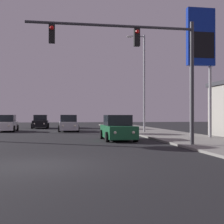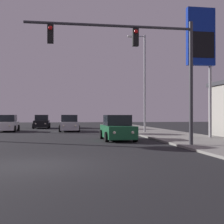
{
  "view_description": "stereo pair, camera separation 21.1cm",
  "coord_description": "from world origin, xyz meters",
  "px_view_note": "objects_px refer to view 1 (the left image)",
  "views": [
    {
      "loc": [
        0.82,
        -10.65,
        1.69
      ],
      "look_at": [
        4.65,
        12.53,
        1.9
      ],
      "focal_mm": 50.0,
      "sensor_mm": 36.0,
      "label": 1
    },
    {
      "loc": [
        1.03,
        -10.69,
        1.69
      ],
      "look_at": [
        4.65,
        12.53,
        1.9
      ],
      "focal_mm": 50.0,
      "sensor_mm": 36.0,
      "label": 2
    }
  ],
  "objects_px": {
    "car_green": "(118,129)",
    "street_lamp": "(143,78)",
    "car_black": "(40,122)",
    "gas_station_sign": "(201,44)",
    "car_silver": "(68,124)",
    "traffic_light_mast": "(145,55)",
    "car_white": "(6,124)",
    "car_blue": "(67,122)"
  },
  "relations": [
    {
      "from": "car_black",
      "to": "gas_station_sign",
      "type": "relative_size",
      "value": 0.48
    },
    {
      "from": "car_white",
      "to": "traffic_light_mast",
      "type": "bearing_deg",
      "value": 118.73
    },
    {
      "from": "car_blue",
      "to": "car_black",
      "type": "xyz_separation_m",
      "value": [
        -3.33,
        -0.27,
        0.0
      ]
    },
    {
      "from": "car_black",
      "to": "car_green",
      "type": "relative_size",
      "value": 1.0
    },
    {
      "from": "car_white",
      "to": "gas_station_sign",
      "type": "xyz_separation_m",
      "value": [
        15.04,
        -12.45,
        5.86
      ]
    },
    {
      "from": "car_black",
      "to": "gas_station_sign",
      "type": "bearing_deg",
      "value": 120.98
    },
    {
      "from": "car_white",
      "to": "street_lamp",
      "type": "distance_m",
      "value": 14.47
    },
    {
      "from": "car_silver",
      "to": "car_white",
      "type": "height_order",
      "value": "same"
    },
    {
      "from": "car_white",
      "to": "street_lamp",
      "type": "bearing_deg",
      "value": 159.21
    },
    {
      "from": "car_white",
      "to": "traffic_light_mast",
      "type": "relative_size",
      "value": 0.5
    },
    {
      "from": "car_blue",
      "to": "car_black",
      "type": "height_order",
      "value": "same"
    },
    {
      "from": "car_silver",
      "to": "car_green",
      "type": "distance_m",
      "value": 12.03
    },
    {
      "from": "car_black",
      "to": "car_white",
      "type": "xyz_separation_m",
      "value": [
        -2.92,
        -7.18,
        0.0
      ]
    },
    {
      "from": "street_lamp",
      "to": "gas_station_sign",
      "type": "relative_size",
      "value": 1.0
    },
    {
      "from": "car_black",
      "to": "car_white",
      "type": "height_order",
      "value": "same"
    },
    {
      "from": "car_blue",
      "to": "car_green",
      "type": "relative_size",
      "value": 1.0
    },
    {
      "from": "car_blue",
      "to": "gas_station_sign",
      "type": "distance_m",
      "value": 22.53
    },
    {
      "from": "car_blue",
      "to": "gas_station_sign",
      "type": "bearing_deg",
      "value": 113.24
    },
    {
      "from": "car_green",
      "to": "street_lamp",
      "type": "xyz_separation_m",
      "value": [
        3.78,
        7.66,
        4.36
      ]
    },
    {
      "from": "car_black",
      "to": "gas_station_sign",
      "type": "distance_m",
      "value": 23.8
    },
    {
      "from": "car_silver",
      "to": "car_white",
      "type": "relative_size",
      "value": 1.0
    },
    {
      "from": "car_white",
      "to": "car_green",
      "type": "bearing_deg",
      "value": 125.81
    },
    {
      "from": "car_blue",
      "to": "traffic_light_mast",
      "type": "bearing_deg",
      "value": 97.39
    },
    {
      "from": "gas_station_sign",
      "to": "car_white",
      "type": "bearing_deg",
      "value": 140.38
    },
    {
      "from": "car_blue",
      "to": "street_lamp",
      "type": "xyz_separation_m",
      "value": [
        6.7,
        -12.2,
        4.36
      ]
    },
    {
      "from": "car_green",
      "to": "car_white",
      "type": "relative_size",
      "value": 1.0
    },
    {
      "from": "street_lamp",
      "to": "gas_station_sign",
      "type": "bearing_deg",
      "value": -74.85
    },
    {
      "from": "car_blue",
      "to": "gas_station_sign",
      "type": "relative_size",
      "value": 0.48
    },
    {
      "from": "car_silver",
      "to": "car_green",
      "type": "bearing_deg",
      "value": 103.8
    },
    {
      "from": "car_silver",
      "to": "car_green",
      "type": "xyz_separation_m",
      "value": [
        2.98,
        -11.65,
        0.0
      ]
    },
    {
      "from": "car_blue",
      "to": "car_white",
      "type": "distance_m",
      "value": 9.73
    },
    {
      "from": "car_black",
      "to": "traffic_light_mast",
      "type": "distance_m",
      "value": 25.67
    },
    {
      "from": "traffic_light_mast",
      "to": "street_lamp",
      "type": "relative_size",
      "value": 0.97
    },
    {
      "from": "car_white",
      "to": "traffic_light_mast",
      "type": "xyz_separation_m",
      "value": [
        9.71,
        -17.24,
        4.04
      ]
    },
    {
      "from": "street_lamp",
      "to": "gas_station_sign",
      "type": "height_order",
      "value": "same"
    },
    {
      "from": "car_silver",
      "to": "street_lamp",
      "type": "bearing_deg",
      "value": 148.89
    },
    {
      "from": "car_green",
      "to": "car_white",
      "type": "xyz_separation_m",
      "value": [
        -9.17,
        12.4,
        0.0
      ]
    },
    {
      "from": "car_silver",
      "to": "car_blue",
      "type": "bearing_deg",
      "value": -90.95
    },
    {
      "from": "street_lamp",
      "to": "car_blue",
      "type": "bearing_deg",
      "value": 118.78
    },
    {
      "from": "car_white",
      "to": "gas_station_sign",
      "type": "bearing_deg",
      "value": 139.72
    },
    {
      "from": "traffic_light_mast",
      "to": "car_green",
      "type": "bearing_deg",
      "value": 96.39
    },
    {
      "from": "car_black",
      "to": "traffic_light_mast",
      "type": "bearing_deg",
      "value": 104.83
    }
  ]
}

